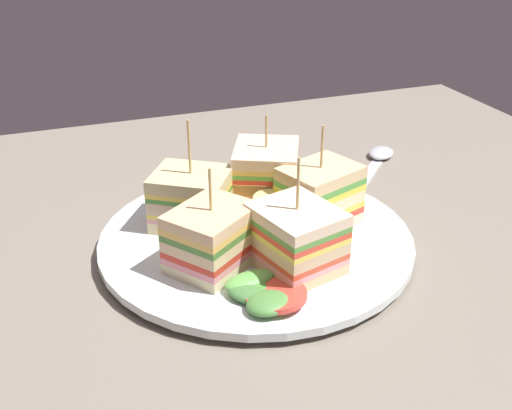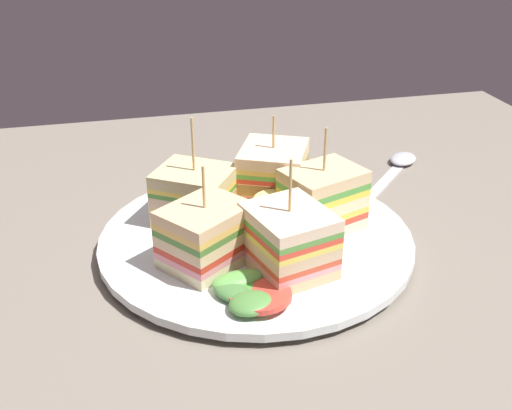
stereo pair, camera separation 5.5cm
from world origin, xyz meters
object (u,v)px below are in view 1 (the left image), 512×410
(sandwich_wedge_0, at_px, (213,238))
(sandwich_wedge_1, at_px, (296,238))
(sandwich_wedge_2, at_px, (318,195))
(sandwich_wedge_4, at_px, (193,199))
(spoon, at_px, (378,158))
(chip_pile, at_px, (250,219))
(plate, at_px, (256,240))
(sandwich_wedge_3, at_px, (266,176))

(sandwich_wedge_0, height_order, sandwich_wedge_1, sandwich_wedge_1)
(sandwich_wedge_2, height_order, sandwich_wedge_4, sandwich_wedge_4)
(sandwich_wedge_2, height_order, spoon, sandwich_wedge_2)
(sandwich_wedge_0, relative_size, spoon, 0.78)
(chip_pile, relative_size, spoon, 0.70)
(sandwich_wedge_2, relative_size, chip_pile, 1.24)
(plate, bearing_deg, sandwich_wedge_1, 101.51)
(sandwich_wedge_1, bearing_deg, spoon, -59.58)
(chip_pile, bearing_deg, sandwich_wedge_4, -36.26)
(plate, bearing_deg, sandwich_wedge_2, -177.03)
(plate, height_order, spoon, plate)
(chip_pile, bearing_deg, spoon, -148.10)
(plate, height_order, sandwich_wedge_0, sandwich_wedge_0)
(plate, distance_m, sandwich_wedge_4, 0.07)
(sandwich_wedge_4, xyz_separation_m, chip_pile, (-0.04, 0.03, -0.01))
(sandwich_wedge_2, relative_size, spoon, 0.86)
(sandwich_wedge_0, relative_size, sandwich_wedge_3, 0.95)
(chip_pile, xyz_separation_m, spoon, (-0.21, -0.13, -0.02))
(sandwich_wedge_0, bearing_deg, sandwich_wedge_2, -17.36)
(spoon, bearing_deg, sandwich_wedge_0, 167.90)
(plate, relative_size, sandwich_wedge_0, 3.21)
(sandwich_wedge_1, distance_m, sandwich_wedge_3, 0.12)
(plate, xyz_separation_m, spoon, (-0.21, -0.14, -0.00))
(sandwich_wedge_1, height_order, spoon, sandwich_wedge_1)
(plate, distance_m, sandwich_wedge_0, 0.07)
(sandwich_wedge_3, height_order, spoon, sandwich_wedge_3)
(sandwich_wedge_3, bearing_deg, sandwich_wedge_0, -17.15)
(sandwich_wedge_4, distance_m, chip_pile, 0.06)
(sandwich_wedge_1, bearing_deg, chip_pile, -1.77)
(sandwich_wedge_1, height_order, sandwich_wedge_3, sandwich_wedge_1)
(plate, relative_size, sandwich_wedge_1, 2.89)
(sandwich_wedge_2, xyz_separation_m, sandwich_wedge_3, (0.03, -0.05, 0.00))
(sandwich_wedge_3, distance_m, chip_pile, 0.06)
(sandwich_wedge_3, bearing_deg, spoon, 140.53)
(plate, height_order, sandwich_wedge_3, sandwich_wedge_3)
(sandwich_wedge_1, xyz_separation_m, sandwich_wedge_4, (0.06, -0.10, -0.00))
(sandwich_wedge_1, bearing_deg, sandwich_wedge_3, -23.98)
(sandwich_wedge_4, bearing_deg, spoon, 54.18)
(sandwich_wedge_2, height_order, sandwich_wedge_3, sandwich_wedge_2)
(sandwich_wedge_1, bearing_deg, sandwich_wedge_4, 15.95)
(sandwich_wedge_4, bearing_deg, sandwich_wedge_2, 14.79)
(sandwich_wedge_4, xyz_separation_m, spoon, (-0.25, -0.10, -0.04))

